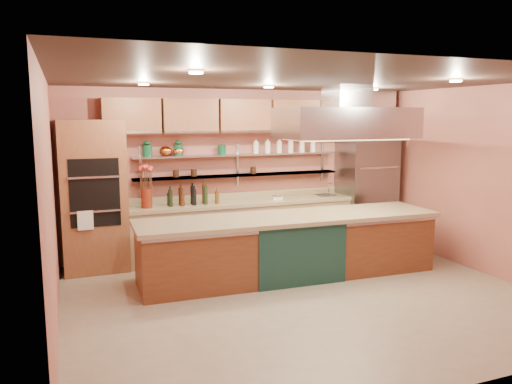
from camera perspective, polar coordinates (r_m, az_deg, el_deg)
name	(u,v)px	position (r m, az deg, el deg)	size (l,w,h in m)	color
floor	(303,297)	(6.74, 5.40, -11.88)	(6.00, 5.00, 0.02)	gray
ceiling	(306,79)	(6.33, 5.77, 12.70)	(6.00, 5.00, 0.02)	black
wall_back	(240,171)	(8.67, -1.87, 2.37)	(6.00, 0.04, 2.80)	#AF6353
wall_front	(443,234)	(4.34, 20.62, -4.56)	(6.00, 0.04, 2.80)	#AF6353
wall_left	(51,207)	(5.71, -22.41, -1.57)	(0.04, 5.00, 2.80)	#AF6353
wall_right	(485,181)	(8.17, 24.73, 1.19)	(0.04, 5.00, 2.80)	#AF6353
oven_stack	(94,196)	(7.91, -18.05, -0.49)	(0.95, 0.64, 2.30)	brown
refrigerator	(366,187)	(9.44, 12.48, 0.54)	(0.95, 0.72, 2.10)	slate
back_counter	(243,228)	(8.53, -1.49, -4.11)	(3.84, 0.64, 0.93)	tan
wall_shelf_lower	(240,175)	(8.54, -1.89, 1.93)	(3.60, 0.26, 0.03)	#B0B2B7
wall_shelf_upper	(239,155)	(8.50, -1.91, 4.28)	(3.60, 0.26, 0.03)	#B0B2B7
upper_cabinets	(243,116)	(8.45, -1.49, 8.66)	(4.60, 0.36, 0.55)	brown
range_hood	(346,123)	(7.57, 10.26, 7.77)	(2.00, 1.00, 0.45)	#B0B2B7
ceiling_downlights	(299,83)	(6.50, 4.95, 12.33)	(4.00, 2.80, 0.02)	#FFE5A5
island	(290,246)	(7.39, 3.88, -6.20)	(4.38, 0.95, 0.91)	brown
flower_vase	(147,198)	(7.97, -12.39, -0.69)	(0.17, 0.17, 0.30)	maroon
oil_bottle_cluster	(193,196)	(8.12, -7.17, -0.46)	(0.89, 0.25, 0.29)	black
kitchen_scale	(277,197)	(8.60, 2.39, -0.52)	(0.17, 0.13, 0.09)	silver
bar_faucet	(328,189)	(9.15, 8.27, 0.33)	(0.03, 0.03, 0.21)	silver
copper_kettle	(166,151)	(8.17, -10.29, 4.63)	(0.20, 0.20, 0.16)	orange
green_canister	(222,150)	(8.40, -3.93, 4.86)	(0.13, 0.13, 0.16)	#0E4325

